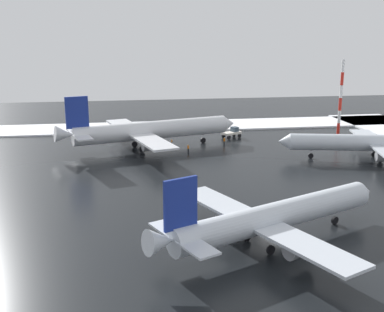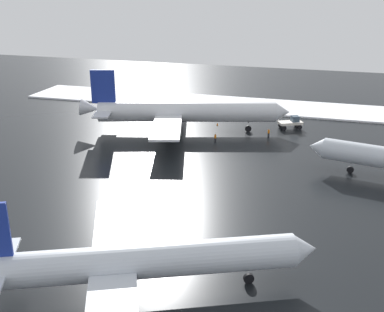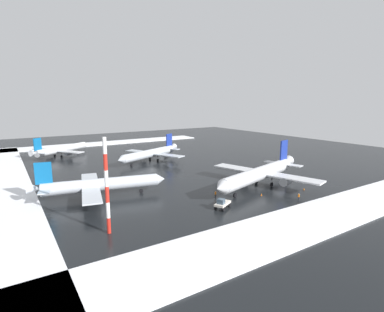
{
  "view_description": "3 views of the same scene",
  "coord_description": "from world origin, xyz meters",
  "px_view_note": "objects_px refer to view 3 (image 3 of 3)",
  "views": [
    {
      "loc": [
        -55.98,
        18.77,
        24.02
      ],
      "look_at": [
        17.09,
        7.59,
        4.96
      ],
      "focal_mm": 45.0,
      "sensor_mm": 36.0,
      "label": 1
    },
    {
      "loc": [
        -41.0,
        -14.03,
        27.74
      ],
      "look_at": [
        23.47,
        4.82,
        2.95
      ],
      "focal_mm": 45.0,
      "sensor_mm": 36.0,
      "label": 2
    },
    {
      "loc": [
        102.74,
        -48.2,
        24.37
      ],
      "look_at": [
        17.31,
        6.65,
        5.42
      ],
      "focal_mm": 28.0,
      "sensor_mm": 36.0,
      "label": 3
    }
  ],
  "objects_px": {
    "airplane_parked_starboard": "(61,149)",
    "ground_crew_mid_apron": "(299,196)",
    "ground_crew_near_tug": "(216,194)",
    "ground_crew_by_nose_gear": "(228,184)",
    "pushback_tug": "(222,203)",
    "airplane_foreground_jet": "(150,153)",
    "airplane_parked_portside": "(99,185)",
    "traffic_cone_near_nose": "(261,195)",
    "traffic_cone_mid_line": "(304,189)",
    "antenna_mast": "(107,186)",
    "airplane_distant_tail": "(260,173)"
  },
  "relations": [
    {
      "from": "airplane_foreground_jet",
      "to": "airplane_parked_portside",
      "type": "bearing_deg",
      "value": 24.6
    },
    {
      "from": "antenna_mast",
      "to": "airplane_distant_tail",
      "type": "bearing_deg",
      "value": 98.39
    },
    {
      "from": "ground_crew_near_tug",
      "to": "pushback_tug",
      "type": "bearing_deg",
      "value": -4.53
    },
    {
      "from": "airplane_foreground_jet",
      "to": "ground_crew_mid_apron",
      "type": "bearing_deg",
      "value": 75.45
    },
    {
      "from": "pushback_tug",
      "to": "traffic_cone_near_nose",
      "type": "distance_m",
      "value": 14.69
    },
    {
      "from": "traffic_cone_near_nose",
      "to": "airplane_parked_starboard",
      "type": "bearing_deg",
      "value": -158.89
    },
    {
      "from": "airplane_distant_tail",
      "to": "antenna_mast",
      "type": "distance_m",
      "value": 46.54
    },
    {
      "from": "airplane_distant_tail",
      "to": "ground_crew_mid_apron",
      "type": "height_order",
      "value": "airplane_distant_tail"
    },
    {
      "from": "ground_crew_near_tug",
      "to": "airplane_foreground_jet",
      "type": "bearing_deg",
      "value": -164.49
    },
    {
      "from": "airplane_parked_starboard",
      "to": "pushback_tug",
      "type": "bearing_deg",
      "value": -112.46
    },
    {
      "from": "pushback_tug",
      "to": "airplane_foreground_jet",
      "type": "bearing_deg",
      "value": -125.69
    },
    {
      "from": "ground_crew_mid_apron",
      "to": "traffic_cone_mid_line",
      "type": "height_order",
      "value": "ground_crew_mid_apron"
    },
    {
      "from": "traffic_cone_mid_line",
      "to": "airplane_foreground_jet",
      "type": "bearing_deg",
      "value": -161.85
    },
    {
      "from": "airplane_distant_tail",
      "to": "airplane_foreground_jet",
      "type": "height_order",
      "value": "airplane_distant_tail"
    },
    {
      "from": "airplane_parked_portside",
      "to": "antenna_mast",
      "type": "distance_m",
      "value": 23.19
    },
    {
      "from": "airplane_parked_portside",
      "to": "pushback_tug",
      "type": "xyz_separation_m",
      "value": [
        23.35,
        21.26,
        -2.02
      ]
    },
    {
      "from": "airplane_parked_portside",
      "to": "ground_crew_mid_apron",
      "type": "distance_m",
      "value": 50.14
    },
    {
      "from": "ground_crew_mid_apron",
      "to": "traffic_cone_near_nose",
      "type": "bearing_deg",
      "value": 29.01
    },
    {
      "from": "ground_crew_mid_apron",
      "to": "traffic_cone_near_nose",
      "type": "distance_m",
      "value": 9.14
    },
    {
      "from": "pushback_tug",
      "to": "airplane_parked_portside",
      "type": "bearing_deg",
      "value": -74.54
    },
    {
      "from": "airplane_distant_tail",
      "to": "airplane_parked_starboard",
      "type": "relative_size",
      "value": 1.43
    },
    {
      "from": "airplane_distant_tail",
      "to": "airplane_parked_portside",
      "type": "relative_size",
      "value": 1.18
    },
    {
      "from": "airplane_parked_portside",
      "to": "ground_crew_near_tug",
      "type": "bearing_deg",
      "value": -20.73
    },
    {
      "from": "antenna_mast",
      "to": "traffic_cone_near_nose",
      "type": "bearing_deg",
      "value": 90.93
    },
    {
      "from": "airplane_parked_starboard",
      "to": "traffic_cone_mid_line",
      "type": "relative_size",
      "value": 50.25
    },
    {
      "from": "pushback_tug",
      "to": "ground_crew_near_tug",
      "type": "xyz_separation_m",
      "value": [
        -7.14,
        3.51,
        -0.31
      ]
    },
    {
      "from": "airplane_parked_portside",
      "to": "ground_crew_by_nose_gear",
      "type": "bearing_deg",
      "value": -5.04
    },
    {
      "from": "ground_crew_by_nose_gear",
      "to": "ground_crew_mid_apron",
      "type": "bearing_deg",
      "value": 168.57
    },
    {
      "from": "traffic_cone_mid_line",
      "to": "airplane_parked_starboard",
      "type": "bearing_deg",
      "value": -152.28
    },
    {
      "from": "airplane_distant_tail",
      "to": "traffic_cone_near_nose",
      "type": "height_order",
      "value": "airplane_distant_tail"
    },
    {
      "from": "airplane_parked_starboard",
      "to": "antenna_mast",
      "type": "relative_size",
      "value": 1.53
    },
    {
      "from": "ground_crew_near_tug",
      "to": "traffic_cone_near_nose",
      "type": "height_order",
      "value": "ground_crew_near_tug"
    },
    {
      "from": "airplane_distant_tail",
      "to": "ground_crew_mid_apron",
      "type": "xyz_separation_m",
      "value": [
        13.66,
        -0.46,
        -2.97
      ]
    },
    {
      "from": "traffic_cone_mid_line",
      "to": "ground_crew_near_tug",
      "type": "bearing_deg",
      "value": -107.78
    },
    {
      "from": "ground_crew_mid_apron",
      "to": "ground_crew_by_nose_gear",
      "type": "bearing_deg",
      "value": 16.68
    },
    {
      "from": "airplane_parked_starboard",
      "to": "ground_crew_mid_apron",
      "type": "relative_size",
      "value": 16.16
    },
    {
      "from": "airplane_parked_starboard",
      "to": "traffic_cone_mid_line",
      "type": "height_order",
      "value": "airplane_parked_starboard"
    },
    {
      "from": "airplane_foreground_jet",
      "to": "ground_crew_near_tug",
      "type": "xyz_separation_m",
      "value": [
        50.6,
        -5.45,
        -2.36
      ]
    },
    {
      "from": "ground_crew_mid_apron",
      "to": "traffic_cone_mid_line",
      "type": "distance_m",
      "value": 9.83
    },
    {
      "from": "ground_crew_mid_apron",
      "to": "antenna_mast",
      "type": "distance_m",
      "value": 46.53
    },
    {
      "from": "traffic_cone_mid_line",
      "to": "traffic_cone_near_nose",
      "type": "bearing_deg",
      "value": -101.27
    },
    {
      "from": "airplane_foreground_jet",
      "to": "ground_crew_near_tug",
      "type": "relative_size",
      "value": 18.75
    },
    {
      "from": "airplane_foreground_jet",
      "to": "traffic_cone_mid_line",
      "type": "relative_size",
      "value": 58.31
    },
    {
      "from": "airplane_parked_starboard",
      "to": "airplane_foreground_jet",
      "type": "bearing_deg",
      "value": -82.96
    },
    {
      "from": "ground_crew_near_tug",
      "to": "traffic_cone_near_nose",
      "type": "relative_size",
      "value": 3.11
    },
    {
      "from": "ground_crew_near_tug",
      "to": "ground_crew_by_nose_gear",
      "type": "relative_size",
      "value": 1.0
    },
    {
      "from": "airplane_parked_portside",
      "to": "airplane_foreground_jet",
      "type": "distance_m",
      "value": 45.79
    },
    {
      "from": "airplane_foreground_jet",
      "to": "airplane_distant_tail",
      "type": "bearing_deg",
      "value": 78.52
    },
    {
      "from": "ground_crew_by_nose_gear",
      "to": "antenna_mast",
      "type": "bearing_deg",
      "value": 73.67
    },
    {
      "from": "airplane_distant_tail",
      "to": "airplane_parked_starboard",
      "type": "xyz_separation_m",
      "value": [
        -81.43,
        -39.36,
        -0.82
      ]
    }
  ]
}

